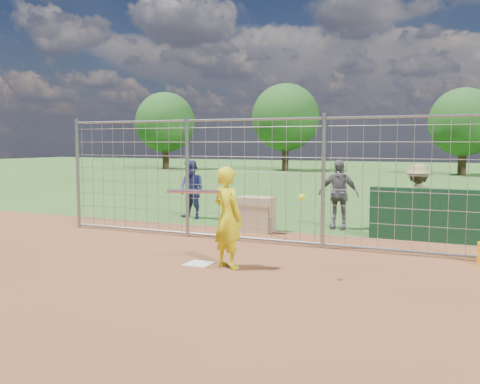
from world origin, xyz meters
The scene contains 12 objects.
ground centered at (0.00, 0.00, 0.00)m, with size 100.00×100.00×0.00m, color #2D591E.
infield_dirt centered at (0.00, -3.00, 0.01)m, with size 18.00×18.00×0.00m, color brown.
home_plate centered at (0.00, -0.20, 0.01)m, with size 0.43×0.43×0.02m, color silver.
dugout_wall centered at (3.40, 3.60, 0.55)m, with size 2.60×0.20×1.10m, color #11381E.
batter centered at (0.54, -0.20, 0.83)m, with size 0.60×0.40×1.65m, color yellow.
bystander_a centered at (-2.80, 4.46, 0.78)m, with size 0.76×0.59×1.57m, color navy.
bystander_b centered at (1.18, 4.45, 0.82)m, with size 0.96×0.40×1.64m, color #56555A.
bystander_c centered at (2.99, 4.25, 0.79)m, with size 1.02×0.59×1.58m, color olive.
equipment_bin centered at (-0.43, 3.26, 0.40)m, with size 0.80×0.55×0.80m, color tan.
equipment_in_play centered at (0.49, -0.44, 1.25)m, with size 2.29×0.36×0.10m.
backstop_fence centered at (0.00, 2.00, 1.26)m, with size 9.08×0.08×2.60m.
tree_line centered at (3.13, 28.13, 3.71)m, with size 44.66×6.72×6.48m.
Camera 1 is at (4.30, -7.92, 2.04)m, focal length 40.00 mm.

